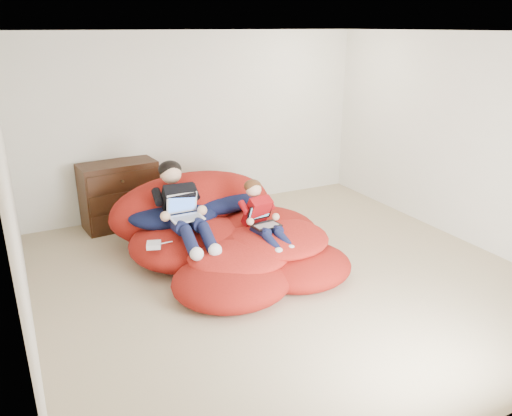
{
  "coord_description": "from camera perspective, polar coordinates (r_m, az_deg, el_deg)",
  "views": [
    {
      "loc": [
        -2.44,
        -4.19,
        2.55
      ],
      "look_at": [
        -0.17,
        0.33,
        0.7
      ],
      "focal_mm": 35.0,
      "sensor_mm": 36.0,
      "label": 1
    }
  ],
  "objects": [
    {
      "name": "beanbag_pile",
      "position": [
        5.81,
        -3.77,
        -2.96
      ],
      "size": [
        2.36,
        2.52,
        0.93
      ],
      "color": "#AC1B13",
      "rests_on": "ground"
    },
    {
      "name": "younger_boy",
      "position": [
        5.49,
        0.66,
        -0.66
      ],
      "size": [
        0.3,
        0.9,
        0.62
      ],
      "color": "#AC0F13",
      "rests_on": "beanbag_pile"
    },
    {
      "name": "laptop_white",
      "position": [
        5.51,
        -8.15,
        -0.37
      ],
      "size": [
        0.35,
        0.31,
        0.25
      ],
      "color": "silver",
      "rests_on": "older_boy"
    },
    {
      "name": "power_adapter",
      "position": [
        5.27,
        -11.6,
        -4.16
      ],
      "size": [
        0.18,
        0.18,
        0.05
      ],
      "primitive_type": "cube",
      "rotation": [
        0.0,
        0.0,
        -0.34
      ],
      "color": "silver",
      "rests_on": "beanbag_pile"
    },
    {
      "name": "older_boy",
      "position": [
        5.59,
        -8.56,
        0.48
      ],
      "size": [
        0.38,
        1.28,
        0.76
      ],
      "color": "black",
      "rests_on": "beanbag_pile"
    },
    {
      "name": "cream_pillow",
      "position": [
        6.23,
        -10.68,
        1.71
      ],
      "size": [
        0.49,
        0.31,
        0.31
      ],
      "primitive_type": "ellipsoid",
      "color": "white",
      "rests_on": "beanbag_pile"
    },
    {
      "name": "room_shell",
      "position": [
        5.38,
        3.24,
        -5.61
      ],
      "size": [
        5.1,
        5.1,
        2.77
      ],
      "color": "tan",
      "rests_on": "ground"
    },
    {
      "name": "laptop_black",
      "position": [
        5.48,
        0.84,
        -1.32
      ],
      "size": [
        0.32,
        0.33,
        0.21
      ],
      "color": "black",
      "rests_on": "younger_boy"
    },
    {
      "name": "dresser",
      "position": [
        6.87,
        -15.3,
        1.48
      ],
      "size": [
        1.02,
        0.6,
        0.88
      ],
      "color": "#321C0D",
      "rests_on": "ground"
    }
  ]
}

